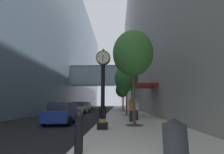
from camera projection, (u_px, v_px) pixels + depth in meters
name	position (u px, v px, depth m)	size (l,w,h in m)	color
ground_plane	(110.00, 111.00, 28.73)	(110.00, 110.00, 0.00)	black
sidewalk_right	(124.00, 110.00, 31.60)	(5.42, 80.00, 0.14)	beige
building_block_left	(56.00, 43.00, 34.70)	(22.92, 80.00, 30.29)	slate
building_block_right	(154.00, 21.00, 34.80)	(9.00, 80.00, 40.47)	gray
street_clock	(103.00, 83.00, 8.51)	(0.84, 0.55, 4.54)	black
bollard_nearest	(79.00, 131.00, 4.29)	(0.25, 0.25, 1.13)	black
bollard_third	(101.00, 115.00, 9.96)	(0.25, 0.25, 1.13)	black
bollard_fourth	(105.00, 112.00, 12.80)	(0.25, 0.25, 1.13)	black
street_tree_near	(133.00, 54.00, 10.23)	(2.72, 2.72, 6.27)	#333335
street_tree_mid_near	(126.00, 78.00, 18.13)	(2.80, 2.80, 5.93)	#333335
street_tree_mid_far	(123.00, 88.00, 26.05)	(1.99, 1.99, 5.21)	#333335
street_tree_far	(122.00, 90.00, 34.06)	(2.92, 2.92, 6.02)	#333335
trash_bin	(175.00, 142.00, 3.29)	(0.53, 0.53, 1.05)	#383D42
pedestrian_walking	(131.00, 109.00, 11.43)	(0.48, 0.48, 1.73)	#23232D
pedestrian_by_clock	(137.00, 109.00, 12.64)	(0.39, 0.39, 1.73)	#23232D
storefront_awning	(143.00, 86.00, 16.19)	(2.40, 3.60, 3.30)	maroon
car_white_near	(86.00, 106.00, 31.28)	(2.06, 4.17, 1.72)	silver
car_silver_mid	(81.00, 108.00, 22.76)	(2.18, 4.38, 1.71)	#B7BABF
car_blue_far	(64.00, 113.00, 11.66)	(2.06, 4.42, 1.58)	navy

